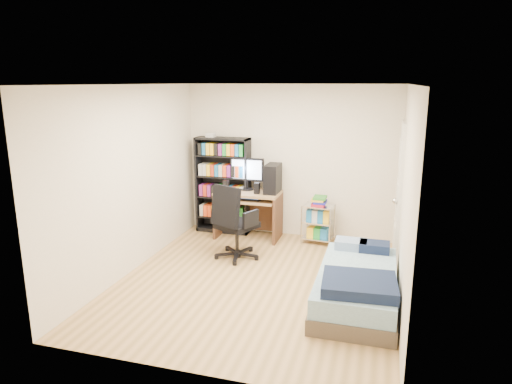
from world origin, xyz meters
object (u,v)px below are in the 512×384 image
(office_chair, at_px, (235,235))
(bed, at_px, (357,285))
(computer_desk, at_px, (255,196))
(media_shelf, at_px, (223,184))

(office_chair, bearing_deg, bed, -2.93)
(bed, bearing_deg, computer_desk, 132.81)
(computer_desk, height_order, bed, computer_desk)
(computer_desk, bearing_deg, office_chair, -91.42)
(computer_desk, relative_size, office_chair, 1.18)
(computer_desk, xyz_separation_m, office_chair, (-0.02, -1.00, -0.36))
(media_shelf, height_order, bed, media_shelf)
(bed, bearing_deg, media_shelf, 139.20)
(media_shelf, distance_m, computer_desk, 0.64)
(computer_desk, height_order, office_chair, computer_desk)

